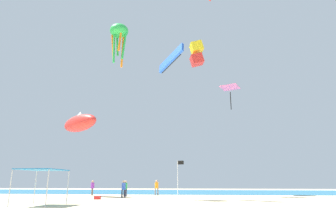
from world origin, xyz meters
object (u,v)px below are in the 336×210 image
at_px(person_central, 124,187).
at_px(kite_inflatable_red, 80,123).
at_px(canopy_tent, 42,171).
at_px(cooler_box, 97,197).
at_px(person_near_tent, 157,186).
at_px(kite_box_yellow, 197,54).
at_px(kite_parafoil_blue, 171,59).
at_px(person_rightmost, 93,187).
at_px(banner_flag, 178,176).
at_px(kite_octopus_green, 119,33).
at_px(kite_diamond_pink, 230,89).
at_px(person_leftmost, 125,187).

xyz_separation_m(person_central, kite_inflatable_red, (-6.12, 1.51, 7.39)).
bearing_deg(canopy_tent, cooler_box, 80.45).
bearing_deg(person_near_tent, kite_box_yellow, -30.98).
height_order(kite_box_yellow, kite_parafoil_blue, kite_box_yellow).
xyz_separation_m(person_rightmost, kite_parafoil_blue, (10.59, -7.53, 13.02)).
height_order(banner_flag, kite_inflatable_red, kite_inflatable_red).
relative_size(banner_flag, kite_octopus_green, 0.73).
relative_size(person_rightmost, kite_diamond_pink, 0.55).
height_order(canopy_tent, person_central, canopy_tent).
bearing_deg(person_rightmost, canopy_tent, -18.13).
xyz_separation_m(person_near_tent, kite_inflatable_red, (-8.80, -3.78, 7.34)).
bearing_deg(banner_flag, kite_box_yellow, 76.35).
bearing_deg(cooler_box, kite_box_yellow, 39.20).
distance_m(person_leftmost, kite_box_yellow, 18.79).
bearing_deg(person_near_tent, person_rightmost, 169.92).
relative_size(person_leftmost, person_central, 0.99).
distance_m(person_central, kite_diamond_pink, 19.47).
bearing_deg(person_near_tent, kite_octopus_green, -126.94).
height_order(person_near_tent, person_central, person_near_tent).
bearing_deg(person_near_tent, person_central, -133.78).
bearing_deg(person_near_tent, kite_parafoil_blue, -88.67).
bearing_deg(kite_inflatable_red, cooler_box, 169.76).
height_order(canopy_tent, kite_inflatable_red, kite_inflatable_red).
relative_size(cooler_box, kite_octopus_green, 0.12).
bearing_deg(person_rightmost, kite_parafoil_blue, 28.02).
distance_m(cooler_box, kite_octopus_green, 17.42).
xyz_separation_m(kite_diamond_pink, kite_box_yellow, (-4.35, -3.69, 3.76)).
height_order(banner_flag, kite_diamond_pink, kite_diamond_pink).
xyz_separation_m(person_central, kite_parafoil_blue, (5.47, -3.18, 13.03)).
height_order(person_leftmost, person_rightmost, person_rightmost).
relative_size(banner_flag, cooler_box, 6.15).
bearing_deg(canopy_tent, kite_parafoil_blue, 45.40).
bearing_deg(kite_octopus_green, kite_inflatable_red, 23.20).
distance_m(person_central, banner_flag, 7.23).
bearing_deg(kite_parafoil_blue, cooler_box, 48.13).
relative_size(canopy_tent, kite_inflatable_red, 0.45).
distance_m(person_central, person_rightmost, 6.71).
xyz_separation_m(kite_inflatable_red, kite_diamond_pink, (18.48, 6.14, 5.56)).
bearing_deg(kite_box_yellow, person_rightmost, 76.42).
relative_size(person_rightmost, kite_octopus_green, 0.37).
relative_size(person_central, kite_parafoil_blue, 0.55).
xyz_separation_m(banner_flag, cooler_box, (-7.62, -0.15, -1.95)).
bearing_deg(person_leftmost, banner_flag, 167.65).
bearing_deg(canopy_tent, person_near_tent, 72.10).
bearing_deg(kite_box_yellow, cooler_box, 117.32).
bearing_deg(person_central, kite_inflatable_red, -39.53).
bearing_deg(kite_diamond_pink, person_near_tent, 36.23).
xyz_separation_m(kite_diamond_pink, kite_parafoil_blue, (-6.88, -10.83, 0.08)).
relative_size(person_near_tent, kite_box_yellow, 0.54).
bearing_deg(kite_box_yellow, banner_flag, 154.47).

